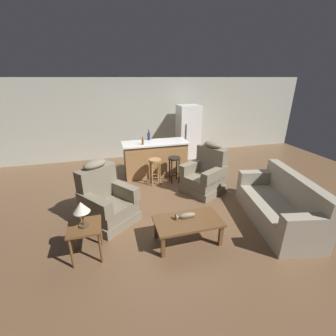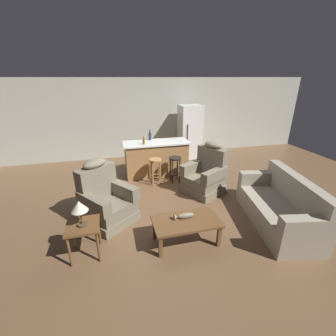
{
  "view_description": "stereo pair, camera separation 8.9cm",
  "coord_description": "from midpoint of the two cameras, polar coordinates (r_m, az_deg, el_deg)",
  "views": [
    {
      "loc": [
        -1.25,
        -4.49,
        2.6
      ],
      "look_at": [
        -0.03,
        -0.1,
        0.75
      ],
      "focal_mm": 24.0,
      "sensor_mm": 36.0,
      "label": 1
    },
    {
      "loc": [
        -1.17,
        -4.52,
        2.6
      ],
      "look_at": [
        -0.03,
        -0.1,
        0.75
      ],
      "focal_mm": 24.0,
      "sensor_mm": 36.0,
      "label": 2
    }
  ],
  "objects": [
    {
      "name": "bottle_short_amber",
      "position": [
        6.4,
        -4.21,
        8.1
      ],
      "size": [
        0.08,
        0.08,
        0.29
      ],
      "color": "#23284C",
      "rests_on": "kitchen_island"
    },
    {
      "name": "recliner_near_island",
      "position": [
        5.48,
        10.01,
        -1.7
      ],
      "size": [
        1.14,
        1.14,
        1.2
      ],
      "rotation": [
        0.0,
        0.0,
        3.64
      ],
      "color": "#756B56",
      "rests_on": "ground_plane"
    },
    {
      "name": "bar_stool_right",
      "position": [
        5.86,
        2.22,
        0.76
      ],
      "size": [
        0.32,
        0.32,
        0.68
      ],
      "color": "black",
      "rests_on": "ground_plane"
    },
    {
      "name": "fish_figurine",
      "position": [
        3.82,
        4.7,
        -12.03
      ],
      "size": [
        0.34,
        0.1,
        0.1
      ],
      "color": "#4C3823",
      "rests_on": "coffee_table"
    },
    {
      "name": "kitchen_island",
      "position": [
        6.34,
        -2.58,
        2.52
      ],
      "size": [
        1.8,
        0.7,
        0.95
      ],
      "color": "#9E7042",
      "rests_on": "ground_plane"
    },
    {
      "name": "refrigerator",
      "position": [
        7.72,
        5.86,
        9.09
      ],
      "size": [
        0.7,
        0.69,
        1.76
      ],
      "color": "white",
      "rests_on": "ground_plane"
    },
    {
      "name": "table_lamp",
      "position": [
        3.49,
        -20.91,
        -9.32
      ],
      "size": [
        0.24,
        0.24,
        0.41
      ],
      "color": "#4C3823",
      "rests_on": "end_table"
    },
    {
      "name": "ground_plane",
      "position": [
        5.34,
        0.55,
        -7.05
      ],
      "size": [
        12.0,
        12.0,
        0.0
      ],
      "color": "brown"
    },
    {
      "name": "couch",
      "position": [
        4.76,
        27.05,
        -8.92
      ],
      "size": [
        1.2,
        2.03,
        0.94
      ],
      "rotation": [
        0.0,
        0.0,
        2.94
      ],
      "color": "#9E937F",
      "rests_on": "ground_plane"
    },
    {
      "name": "bar_stool_left",
      "position": [
        5.74,
        -2.74,
        0.3
      ],
      "size": [
        0.32,
        0.32,
        0.68
      ],
      "color": "#A87A47",
      "rests_on": "ground_plane"
    },
    {
      "name": "end_table",
      "position": [
        3.72,
        -20.03,
        -14.61
      ],
      "size": [
        0.48,
        0.48,
        0.56
      ],
      "color": "brown",
      "rests_on": "ground_plane"
    },
    {
      "name": "coffee_table",
      "position": [
        3.83,
        5.33,
        -13.77
      ],
      "size": [
        1.1,
        0.6,
        0.42
      ],
      "color": "brown",
      "rests_on": "ground_plane"
    },
    {
      "name": "bottle_tall_green",
      "position": [
        5.97,
        -5.78,
        6.75
      ],
      "size": [
        0.06,
        0.06,
        0.22
      ],
      "color": "brown",
      "rests_on": "kitchen_island"
    },
    {
      "name": "back_wall",
      "position": [
        7.83,
        -5.45,
        12.44
      ],
      "size": [
        12.0,
        0.05,
        2.6
      ],
      "color": "#B2B2A3",
      "rests_on": "ground_plane"
    },
    {
      "name": "recliner_near_lamp",
      "position": [
        4.47,
        -14.97,
        -7.91
      ],
      "size": [
        1.18,
        1.18,
        1.2
      ],
      "rotation": [
        0.0,
        0.0,
        -0.91
      ],
      "color": "#756B56",
      "rests_on": "ground_plane"
    }
  ]
}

